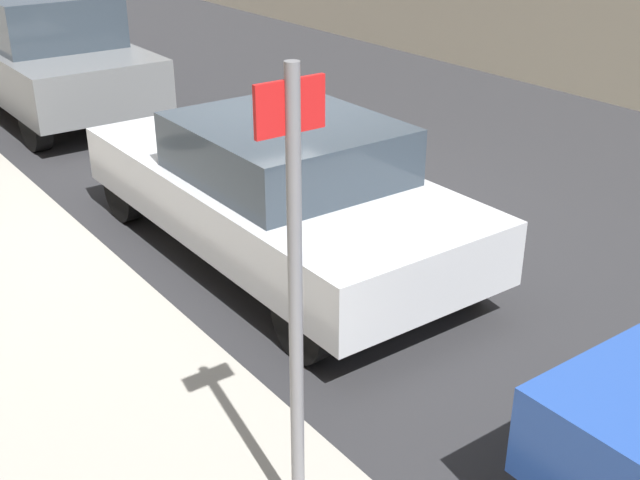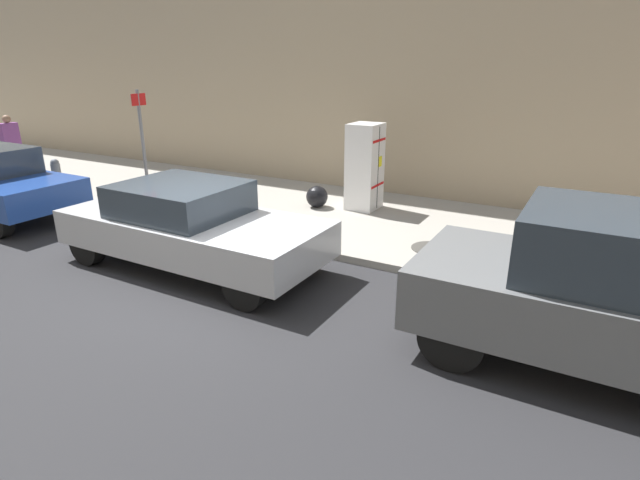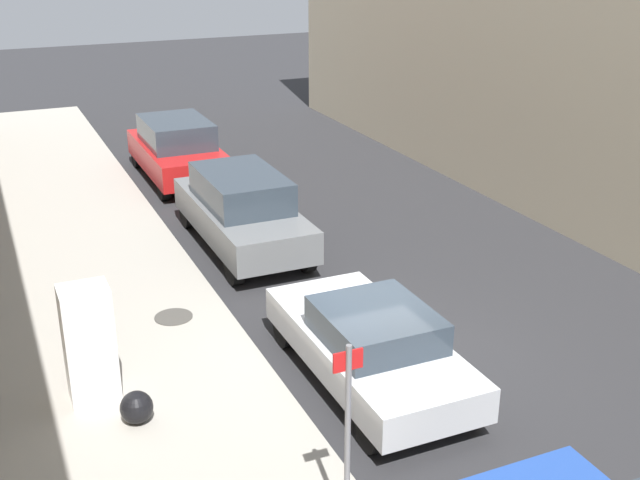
% 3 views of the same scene
% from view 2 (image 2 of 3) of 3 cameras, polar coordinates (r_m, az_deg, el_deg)
% --- Properties ---
extents(ground_plane, '(80.00, 80.00, 0.00)m').
position_cam_2_polar(ground_plane, '(7.90, -13.14, -4.56)').
color(ground_plane, '#28282B').
extents(sidewalk_slab, '(4.35, 44.00, 0.13)m').
position_cam_2_polar(sidewalk_slab, '(10.86, 0.72, 3.04)').
color(sidewalk_slab, '#9E998E').
rests_on(sidewalk_slab, ground).
extents(building_facade_near, '(1.75, 39.60, 8.83)m').
position_cam_2_polar(building_facade_near, '(13.22, 7.85, 24.90)').
color(building_facade_near, tan).
rests_on(building_facade_near, ground).
extents(discarded_refrigerator, '(0.73, 0.63, 1.83)m').
position_cam_2_polar(discarded_refrigerator, '(10.88, 5.13, 8.33)').
color(discarded_refrigerator, white).
rests_on(discarded_refrigerator, sidewalk_slab).
extents(manhole_cover, '(0.70, 0.70, 0.02)m').
position_cam_2_polar(manhole_cover, '(8.83, 12.64, -0.93)').
color(manhole_cover, '#47443F').
rests_on(manhole_cover, sidewalk_slab).
extents(street_sign_post, '(0.36, 0.07, 2.51)m').
position_cam_2_polar(street_sign_post, '(11.48, -19.56, 10.37)').
color(street_sign_post, slate).
rests_on(street_sign_post, sidewalk_slab).
extents(fire_hydrant, '(0.22, 0.22, 0.77)m').
position_cam_2_polar(fire_hydrant, '(14.28, -27.89, 6.71)').
color(fire_hydrant, slate).
rests_on(fire_hydrant, sidewalk_slab).
extents(trash_bag, '(0.48, 0.48, 0.48)m').
position_cam_2_polar(trash_bag, '(11.05, -0.35, 4.98)').
color(trash_bag, black).
rests_on(trash_bag, sidewalk_slab).
extents(pedestrian_walking_far, '(0.47, 0.22, 1.64)m').
position_cam_2_polar(pedestrian_walking_far, '(16.97, -31.85, 9.68)').
color(pedestrian_walking_far, '#A8934C').
rests_on(pedestrian_walking_far, sidewalk_slab).
extents(parked_sedan_silver, '(1.84, 4.39, 1.37)m').
position_cam_2_polar(parked_sedan_silver, '(8.27, -14.57, 1.66)').
color(parked_sedan_silver, silver).
rests_on(parked_sedan_silver, ground).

